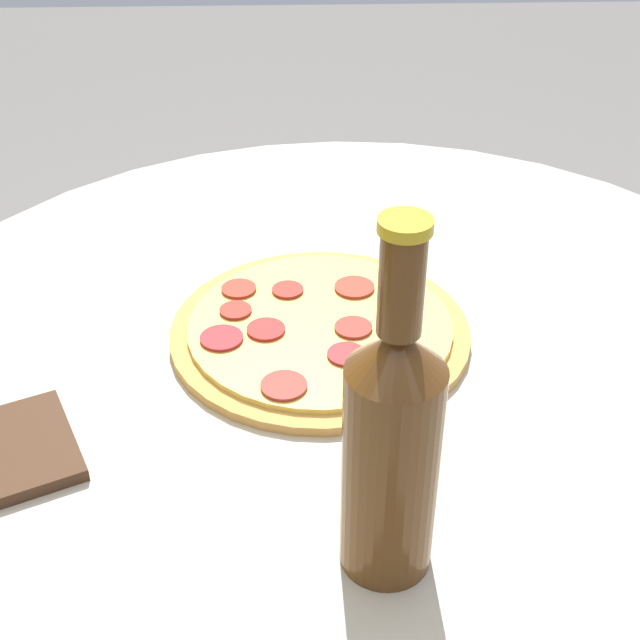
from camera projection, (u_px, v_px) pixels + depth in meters
The scene contains 3 objects.
table at pixel (356, 467), 0.97m from camera, with size 1.02×1.02×0.76m.
pizza at pixel (320, 330), 0.90m from camera, with size 0.30×0.30×0.02m.
beer_bottle at pixel (395, 445), 0.61m from camera, with size 0.07×0.07×0.29m.
Camera 1 is at (-0.71, 0.06, 1.29)m, focal length 50.00 mm.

